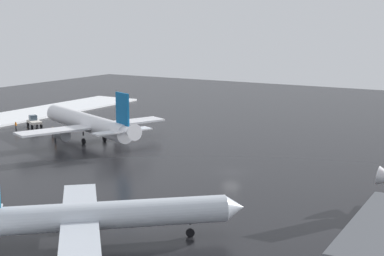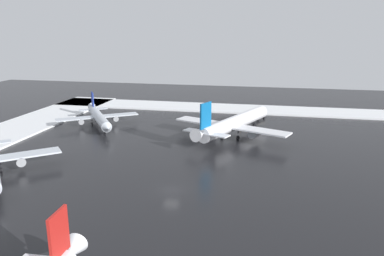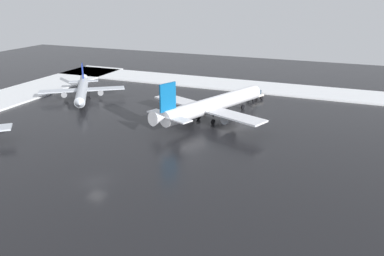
{
  "view_description": "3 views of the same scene",
  "coord_description": "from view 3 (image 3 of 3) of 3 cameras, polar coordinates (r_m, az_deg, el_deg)",
  "views": [
    {
      "loc": [
        39.29,
        -77.47,
        22.77
      ],
      "look_at": [
        -11.58,
        7.77,
        4.49
      ],
      "focal_mm": 55.0,
      "sensor_mm": 36.0,
      "label": 1
    },
    {
      "loc": [
        54.71,
        14.92,
        25.36
      ],
      "look_at": [
        -21.4,
        -1.02,
        5.01
      ],
      "focal_mm": 35.0,
      "sensor_mm": 36.0,
      "label": 2
    },
    {
      "loc": [
        41.22,
        32.21,
        26.97
      ],
      "look_at": [
        -22.1,
        6.85,
        2.05
      ],
      "focal_mm": 35.0,
      "sensor_mm": 36.0,
      "label": 3
    }
  ],
  "objects": [
    {
      "name": "ground_plane",
      "position": [
        58.86,
        -14.48,
        -7.9
      ],
      "size": [
        240.0,
        240.0,
        0.0
      ],
      "primitive_type": "plane",
      "color": "black"
    },
    {
      "name": "airplane_parked_starboard",
      "position": [
        102.58,
        -16.4,
        5.52
      ],
      "size": [
        23.21,
        19.97,
        7.93
      ],
      "rotation": [
        0.0,
        0.0,
        0.6
      ],
      "color": "silver",
      "rests_on": "ground_plane"
    },
    {
      "name": "snow_bank_left",
      "position": [
        116.04,
        5.15,
        6.67
      ],
      "size": [
        14.0,
        116.0,
        0.46
      ],
      "primitive_type": "cube",
      "color": "white",
      "rests_on": "ground_plane"
    },
    {
      "name": "airplane_parked_portside",
      "position": [
        82.78,
        3.1,
        3.56
      ],
      "size": [
        33.86,
        28.69,
        10.55
      ],
      "rotation": [
        0.0,
        0.0,
        2.75
      ],
      "color": "white",
      "rests_on": "ground_plane"
    },
    {
      "name": "pushback_tug",
      "position": [
        100.62,
        9.69,
        4.99
      ],
      "size": [
        5.09,
        4.13,
        2.5
      ],
      "rotation": [
        0.0,
        0.0,
        2.64
      ],
      "color": "silver",
      "rests_on": "ground_plane"
    },
    {
      "name": "ground_crew_beside_wing",
      "position": [
        89.39,
        1.99,
        3.15
      ],
      "size": [
        0.36,
        0.36,
        1.71
      ],
      "rotation": [
        0.0,
        0.0,
        4.68
      ],
      "color": "black",
      "rests_on": "ground_plane"
    },
    {
      "name": "ground_crew_mid_apron",
      "position": [
        92.58,
        5.57,
        3.67
      ],
      "size": [
        0.36,
        0.36,
        1.71
      ],
      "rotation": [
        0.0,
        0.0,
        2.84
      ],
      "color": "black",
      "rests_on": "ground_plane"
    },
    {
      "name": "ground_crew_by_nose_gear",
      "position": [
        102.56,
        7.51,
        5.22
      ],
      "size": [
        0.36,
        0.36,
        1.71
      ],
      "rotation": [
        0.0,
        0.0,
        1.1
      ],
      "color": "black",
      "rests_on": "ground_plane"
    }
  ]
}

